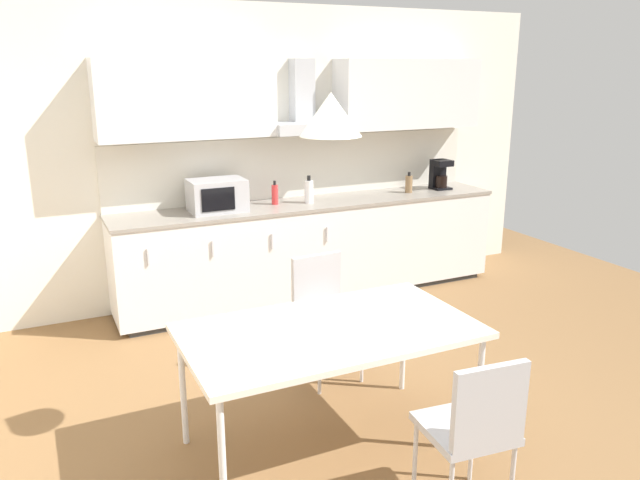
# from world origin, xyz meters

# --- Properties ---
(ground_plane) EXTENTS (8.59, 7.40, 0.02)m
(ground_plane) POSITION_xyz_m (0.00, 0.00, -0.01)
(ground_plane) COLOR brown
(wall_back) EXTENTS (6.87, 0.10, 2.70)m
(wall_back) POSITION_xyz_m (0.00, 2.52, 1.35)
(wall_back) COLOR silver
(wall_back) RESTS_ON ground_plane
(kitchen_counter) EXTENTS (3.73, 0.64, 0.93)m
(kitchen_counter) POSITION_xyz_m (0.82, 2.16, 0.47)
(kitchen_counter) COLOR #333333
(kitchen_counter) RESTS_ON ground_plane
(backsplash_tile) EXTENTS (3.71, 0.02, 0.58)m
(backsplash_tile) POSITION_xyz_m (0.82, 2.46, 1.22)
(backsplash_tile) COLOR silver
(backsplash_tile) RESTS_ON kitchen_counter
(upper_wall_cabinets) EXTENTS (3.71, 0.40, 0.66)m
(upper_wall_cabinets) POSITION_xyz_m (0.82, 2.30, 1.87)
(upper_wall_cabinets) COLOR silver
(microwave) EXTENTS (0.48, 0.35, 0.28)m
(microwave) POSITION_xyz_m (-0.09, 2.16, 1.07)
(microwave) COLOR #ADADB2
(microwave) RESTS_ON kitchen_counter
(coffee_maker) EXTENTS (0.18, 0.19, 0.30)m
(coffee_maker) POSITION_xyz_m (2.28, 2.19, 1.08)
(coffee_maker) COLOR black
(coffee_maker) RESTS_ON kitchen_counter
(bottle_white) EXTENTS (0.08, 0.08, 0.25)m
(bottle_white) POSITION_xyz_m (0.77, 2.13, 1.04)
(bottle_white) COLOR white
(bottle_white) RESTS_ON kitchen_counter
(bottle_red) EXTENTS (0.06, 0.06, 0.22)m
(bottle_red) POSITION_xyz_m (0.47, 2.21, 1.02)
(bottle_red) COLOR red
(bottle_red) RESTS_ON kitchen_counter
(bottle_brown) EXTENTS (0.07, 0.07, 0.21)m
(bottle_brown) POSITION_xyz_m (1.88, 2.15, 1.01)
(bottle_brown) COLOR brown
(bottle_brown) RESTS_ON kitchen_counter
(dining_table) EXTENTS (1.62, 0.91, 0.75)m
(dining_table) POSITION_xyz_m (-0.14, -0.16, 0.71)
(dining_table) COLOR silver
(dining_table) RESTS_ON ground_plane
(chair_near_right) EXTENTS (0.44, 0.44, 0.87)m
(chair_near_right) POSITION_xyz_m (0.22, -0.99, 0.53)
(chair_near_right) COLOR #B2B2B7
(chair_near_right) RESTS_ON ground_plane
(chair_far_right) EXTENTS (0.43, 0.43, 0.87)m
(chair_far_right) POSITION_xyz_m (0.22, 0.68, 0.53)
(chair_far_right) COLOR #B2B2B7
(chair_far_right) RESTS_ON ground_plane
(pendant_lamp) EXTENTS (0.32, 0.32, 0.22)m
(pendant_lamp) POSITION_xyz_m (-0.14, -0.16, 1.92)
(pendant_lamp) COLOR silver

